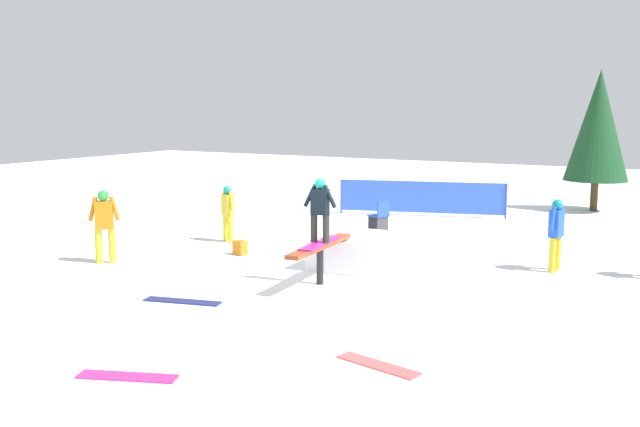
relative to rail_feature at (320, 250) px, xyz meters
The scene contains 14 objects.
ground_plane 0.69m from the rail_feature, ahead, with size 60.00×60.00×0.00m, color white.
rail_feature is the anchor object (origin of this frame).
snow_kicker_ramp 1.78m from the rail_feature, behind, with size 1.80×1.50×0.69m, color white.
main_rider_on_rail 0.74m from the rail_feature, ahead, with size 1.56×0.70×1.29m.
bystander_yellow 4.97m from the rail_feature, 122.35° to the right, with size 0.35×0.60×1.45m.
bystander_blue 5.10m from the rail_feature, 131.67° to the left, with size 0.64×0.27×1.54m.
bystander_orange 5.14m from the rail_feature, 82.24° to the right, with size 0.50×0.61×1.64m.
loose_snowboard_coral 4.57m from the rail_feature, 39.33° to the left, with size 1.26×0.28×0.02m, color #EF5957.
loose_snowboard_magenta 5.50m from the rail_feature, ahead, with size 1.32×0.28×0.02m, color #D72A8D.
loose_snowboard_navy 2.86m from the rail_feature, 33.21° to the right, with size 1.43×0.28×0.02m, color navy.
folding_chair 5.97m from the rail_feature, 166.75° to the right, with size 0.57×0.57×0.88m.
backpack_on_snow 3.37m from the rail_feature, 116.39° to the right, with size 0.30×0.22×0.34m, color orange.
safety_fence 9.20m from the rail_feature, behind, with size 1.47×5.04×1.10m.
pine_tree_far 13.44m from the rail_feature, 166.14° to the left, with size 2.04×2.04×4.63m.
Camera 1 is at (11.92, 6.67, 3.51)m, focal length 40.00 mm.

